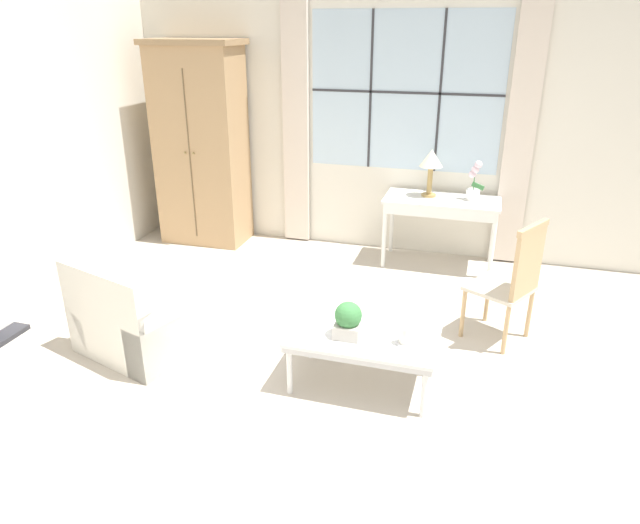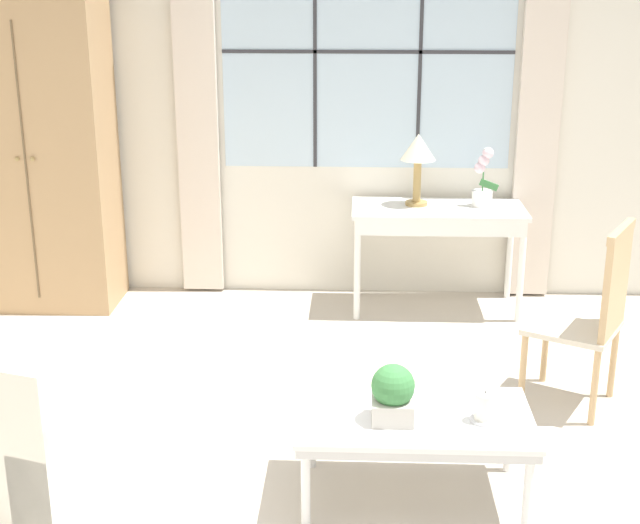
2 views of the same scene
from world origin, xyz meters
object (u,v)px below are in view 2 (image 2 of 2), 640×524
object	(u,v)px
table_lamp	(418,152)
pillar_candle	(485,408)
coffee_table	(414,424)
armchair_upholstered	(21,432)
side_chair_wooden	(594,309)
armoire	(39,145)
potted_orchid	(483,184)
potted_plant_small	(393,393)
console_table	(438,219)

from	to	relation	value
table_lamp	pillar_candle	bearing A→B (deg)	-86.51
coffee_table	pillar_candle	world-z (taller)	pillar_candle
pillar_candle	armchair_upholstered	bearing A→B (deg)	177.76
side_chair_wooden	coffee_table	distance (m)	1.36
armoire	armchair_upholstered	size ratio (longest dim) A/B	2.08
potted_orchid	armchair_upholstered	distance (m)	3.41
potted_plant_small	table_lamp	bearing A→B (deg)	84.50
potted_orchid	armoire	bearing A→B (deg)	-179.32
coffee_table	potted_plant_small	distance (m)	0.20
table_lamp	pillar_candle	size ratio (longest dim) A/B	3.43
armoire	side_chair_wooden	world-z (taller)	armoire
side_chair_wooden	potted_plant_small	bearing A→B (deg)	-138.06
potted_orchid	pillar_candle	size ratio (longest dim) A/B	2.82
armchair_upholstered	coffee_table	xyz separation A→B (m)	(1.76, -0.04, 0.10)
console_table	coffee_table	size ratio (longest dim) A/B	1.14
side_chair_wooden	potted_plant_small	distance (m)	1.45
side_chair_wooden	console_table	bearing A→B (deg)	115.38
table_lamp	armchair_upholstered	distance (m)	3.18
armoire	potted_orchid	xyz separation A→B (m)	(3.00, 0.04, -0.24)
console_table	potted_plant_small	xyz separation A→B (m)	(-0.38, -2.44, -0.11)
table_lamp	side_chair_wooden	world-z (taller)	table_lamp
armoire	armchair_upholstered	world-z (taller)	armoire
console_table	potted_orchid	world-z (taller)	potted_orchid
armoire	console_table	bearing A→B (deg)	-0.20
potted_plant_small	pillar_candle	xyz separation A→B (m)	(0.39, 0.00, -0.06)
table_lamp	armoire	bearing A→B (deg)	-178.97
console_table	coffee_table	distance (m)	2.42
pillar_candle	armoire	bearing A→B (deg)	137.99
armoire	table_lamp	size ratio (longest dim) A/B	4.58
table_lamp	potted_plant_small	xyz separation A→B (m)	(-0.24, -2.49, -0.56)
side_chair_wooden	coffee_table	size ratio (longest dim) A/B	1.00
side_chair_wooden	coffee_table	bearing A→B (deg)	-136.79
potted_orchid	console_table	bearing A→B (deg)	-171.38
potted_orchid	armchair_upholstered	xyz separation A→B (m)	(-2.35, -2.40, -0.62)
coffee_table	side_chair_wooden	bearing A→B (deg)	43.21
table_lamp	pillar_candle	xyz separation A→B (m)	(0.15, -2.49, -0.62)
potted_plant_small	console_table	bearing A→B (deg)	81.03
console_table	coffee_table	world-z (taller)	console_table
table_lamp	side_chair_wooden	distance (m)	1.82
armoire	side_chair_wooden	distance (m)	3.75
side_chair_wooden	pillar_candle	xyz separation A→B (m)	(-0.69, -0.97, -0.10)
armchair_upholstered	armoire	bearing A→B (deg)	105.49
armoire	table_lamp	bearing A→B (deg)	1.03
coffee_table	potted_plant_small	world-z (taller)	potted_plant_small
potted_orchid	pillar_candle	distance (m)	2.53
potted_plant_small	potted_orchid	bearing A→B (deg)	74.62
armchair_upholstered	potted_plant_small	size ratio (longest dim) A/B	4.23
armoire	console_table	size ratio (longest dim) A/B	1.92
console_table	side_chair_wooden	size ratio (longest dim) A/B	1.14
table_lamp	pillar_candle	distance (m)	2.57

